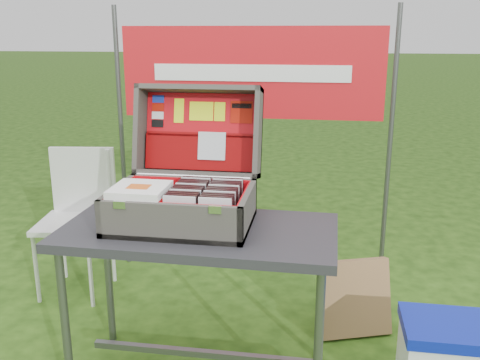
% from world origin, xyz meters
% --- Properties ---
extents(table, '(1.18, 0.61, 0.73)m').
position_xyz_m(table, '(-0.06, -0.08, 0.37)').
color(table, '#2A2A2E').
rests_on(table, ground).
extents(table_top, '(1.18, 0.61, 0.04)m').
position_xyz_m(table_top, '(-0.06, -0.08, 0.71)').
color(table_top, '#2A2A2E').
rests_on(table_top, ground).
extents(table_leg_fl, '(0.04, 0.04, 0.69)m').
position_xyz_m(table_leg_fl, '(-0.59, -0.31, 0.35)').
color(table_leg_fl, '#59595B').
rests_on(table_leg_fl, ground).
extents(table_leg_fr, '(0.04, 0.04, 0.69)m').
position_xyz_m(table_leg_fr, '(0.46, -0.31, 0.35)').
color(table_leg_fr, '#59595B').
rests_on(table_leg_fr, ground).
extents(table_leg_bl, '(0.04, 0.04, 0.69)m').
position_xyz_m(table_leg_bl, '(-0.59, 0.15, 0.35)').
color(table_leg_bl, '#59595B').
rests_on(table_leg_bl, ground).
extents(table_leg_br, '(0.04, 0.04, 0.69)m').
position_xyz_m(table_leg_br, '(0.46, 0.15, 0.35)').
color(table_leg_br, '#59595B').
rests_on(table_leg_br, ground).
extents(table_brace, '(1.02, 0.03, 0.03)m').
position_xyz_m(table_brace, '(-0.06, -0.08, 0.12)').
color(table_brace, '#59595B').
rests_on(table_brace, ground).
extents(suitcase, '(0.60, 0.59, 0.56)m').
position_xyz_m(suitcase, '(-0.14, 0.01, 1.01)').
color(suitcase, '#46423A').
rests_on(suitcase, table).
extents(suitcase_base_bottom, '(0.60, 0.43, 0.02)m').
position_xyz_m(suitcase_base_bottom, '(-0.14, -0.05, 0.74)').
color(suitcase_base_bottom, '#46423A').
rests_on(suitcase_base_bottom, table_top).
extents(suitcase_base_wall_front, '(0.60, 0.02, 0.16)m').
position_xyz_m(suitcase_base_wall_front, '(-0.14, -0.26, 0.81)').
color(suitcase_base_wall_front, '#46423A').
rests_on(suitcase_base_wall_front, table_top).
extents(suitcase_base_wall_back, '(0.60, 0.02, 0.16)m').
position_xyz_m(suitcase_base_wall_back, '(-0.14, 0.15, 0.81)').
color(suitcase_base_wall_back, '#46423A').
rests_on(suitcase_base_wall_back, table_top).
extents(suitcase_base_wall_left, '(0.02, 0.43, 0.16)m').
position_xyz_m(suitcase_base_wall_left, '(-0.43, -0.05, 0.81)').
color(suitcase_base_wall_left, '#46423A').
rests_on(suitcase_base_wall_left, table_top).
extents(suitcase_base_wall_right, '(0.02, 0.43, 0.16)m').
position_xyz_m(suitcase_base_wall_right, '(0.15, -0.05, 0.81)').
color(suitcase_base_wall_right, '#46423A').
rests_on(suitcase_base_wall_right, table_top).
extents(suitcase_liner_floor, '(0.55, 0.38, 0.01)m').
position_xyz_m(suitcase_liner_floor, '(-0.14, -0.05, 0.76)').
color(suitcase_liner_floor, red).
rests_on(suitcase_liner_floor, suitcase_base_bottom).
extents(suitcase_latch_left, '(0.05, 0.01, 0.03)m').
position_xyz_m(suitcase_latch_left, '(-0.33, -0.27, 0.88)').
color(suitcase_latch_left, silver).
rests_on(suitcase_latch_left, suitcase_base_wall_front).
extents(suitcase_latch_right, '(0.05, 0.01, 0.03)m').
position_xyz_m(suitcase_latch_right, '(0.05, -0.27, 0.88)').
color(suitcase_latch_right, silver).
rests_on(suitcase_latch_right, suitcase_base_wall_front).
extents(suitcase_hinge, '(0.54, 0.02, 0.02)m').
position_xyz_m(suitcase_hinge, '(-0.14, 0.16, 0.89)').
color(suitcase_hinge, silver).
rests_on(suitcase_hinge, suitcase_base_wall_back).
extents(suitcase_lid_back, '(0.60, 0.12, 0.42)m').
position_xyz_m(suitcase_lid_back, '(-0.14, 0.35, 1.07)').
color(suitcase_lid_back, '#46423A').
rests_on(suitcase_lid_back, suitcase_base_wall_back).
extents(suitcase_lid_rim_far, '(0.60, 0.16, 0.06)m').
position_xyz_m(suitcase_lid_rim_far, '(-0.14, 0.33, 1.28)').
color(suitcase_lid_rim_far, '#46423A').
rests_on(suitcase_lid_rim_far, suitcase_lid_back).
extents(suitcase_lid_rim_near, '(0.60, 0.16, 0.06)m').
position_xyz_m(suitcase_lid_rim_near, '(-0.14, 0.24, 0.89)').
color(suitcase_lid_rim_near, '#46423A').
rests_on(suitcase_lid_rim_near, suitcase_lid_back).
extents(suitcase_lid_rim_left, '(0.02, 0.25, 0.45)m').
position_xyz_m(suitcase_lid_rim_left, '(-0.43, 0.29, 1.08)').
color(suitcase_lid_rim_left, '#46423A').
rests_on(suitcase_lid_rim_left, suitcase_lid_back).
extents(suitcase_lid_rim_right, '(0.02, 0.25, 0.45)m').
position_xyz_m(suitcase_lid_rim_right, '(0.15, 0.29, 1.08)').
color(suitcase_lid_rim_right, '#46423A').
rests_on(suitcase_lid_rim_right, suitcase_lid_back).
extents(suitcase_lid_liner, '(0.55, 0.09, 0.37)m').
position_xyz_m(suitcase_lid_liner, '(-0.14, 0.34, 1.07)').
color(suitcase_lid_liner, red).
rests_on(suitcase_lid_liner, suitcase_lid_back).
extents(suitcase_liner_wall_front, '(0.55, 0.01, 0.14)m').
position_xyz_m(suitcase_liner_wall_front, '(-0.14, -0.24, 0.82)').
color(suitcase_liner_wall_front, red).
rests_on(suitcase_liner_wall_front, suitcase_base_bottom).
extents(suitcase_liner_wall_back, '(0.55, 0.01, 0.14)m').
position_xyz_m(suitcase_liner_wall_back, '(-0.14, 0.13, 0.82)').
color(suitcase_liner_wall_back, red).
rests_on(suitcase_liner_wall_back, suitcase_base_bottom).
extents(suitcase_liner_wall_left, '(0.01, 0.38, 0.14)m').
position_xyz_m(suitcase_liner_wall_left, '(-0.41, -0.05, 0.82)').
color(suitcase_liner_wall_left, red).
rests_on(suitcase_liner_wall_left, suitcase_base_bottom).
extents(suitcase_liner_wall_right, '(0.01, 0.38, 0.14)m').
position_xyz_m(suitcase_liner_wall_right, '(0.13, -0.05, 0.82)').
color(suitcase_liner_wall_right, red).
rests_on(suitcase_liner_wall_right, suitcase_base_bottom).
extents(suitcase_lid_pocket, '(0.53, 0.07, 0.17)m').
position_xyz_m(suitcase_lid_pocket, '(-0.14, 0.30, 0.98)').
color(suitcase_lid_pocket, '#780607').
rests_on(suitcase_lid_pocket, suitcase_lid_liner).
extents(suitcase_pocket_edge, '(0.52, 0.02, 0.02)m').
position_xyz_m(suitcase_pocket_edge, '(-0.14, 0.31, 1.06)').
color(suitcase_pocket_edge, '#780607').
rests_on(suitcase_pocket_edge, suitcase_lid_pocket).
extents(suitcase_pocket_cd, '(0.13, 0.04, 0.13)m').
position_xyz_m(suitcase_pocket_cd, '(-0.08, 0.29, 1.01)').
color(suitcase_pocket_cd, silver).
rests_on(suitcase_pocket_cd, suitcase_lid_pocket).
extents(lid_sticker_cc_a, '(0.06, 0.01, 0.04)m').
position_xyz_m(lid_sticker_cc_a, '(-0.36, 0.37, 1.22)').
color(lid_sticker_cc_a, '#1933B2').
rests_on(lid_sticker_cc_a, suitcase_lid_liner).
extents(lid_sticker_cc_b, '(0.06, 0.01, 0.04)m').
position_xyz_m(lid_sticker_cc_b, '(-0.36, 0.36, 1.18)').
color(lid_sticker_cc_b, '#B01506').
rests_on(lid_sticker_cc_b, suitcase_lid_liner).
extents(lid_sticker_cc_c, '(0.06, 0.01, 0.04)m').
position_xyz_m(lid_sticker_cc_c, '(-0.36, 0.35, 1.14)').
color(lid_sticker_cc_c, white).
rests_on(lid_sticker_cc_c, suitcase_lid_liner).
extents(lid_sticker_cc_d, '(0.06, 0.01, 0.04)m').
position_xyz_m(lid_sticker_cc_d, '(-0.36, 0.34, 1.10)').
color(lid_sticker_cc_d, black).
rests_on(lid_sticker_cc_d, suitcase_lid_liner).
extents(lid_card_neon_tall, '(0.05, 0.03, 0.11)m').
position_xyz_m(lid_card_neon_tall, '(-0.25, 0.35, 1.17)').
color(lid_card_neon_tall, '#E7FC17').
rests_on(lid_card_neon_tall, suitcase_lid_liner).
extents(lid_card_neon_main, '(0.12, 0.02, 0.09)m').
position_xyz_m(lid_card_neon_main, '(-0.14, 0.35, 1.17)').
color(lid_card_neon_main, '#E7FC17').
rests_on(lid_card_neon_main, suitcase_lid_liner).
extents(lid_card_neon_small, '(0.05, 0.02, 0.09)m').
position_xyz_m(lid_card_neon_small, '(-0.05, 0.35, 1.17)').
color(lid_card_neon_small, '#E7FC17').
rests_on(lid_card_neon_small, suitcase_lid_liner).
extents(lid_sticker_band, '(0.11, 0.03, 0.10)m').
position_xyz_m(lid_sticker_band, '(0.06, 0.35, 1.17)').
color(lid_sticker_band, '#B01506').
rests_on(lid_sticker_band, suitcase_lid_liner).
extents(lid_sticker_band_bar, '(0.10, 0.01, 0.02)m').
position_xyz_m(lid_sticker_band_bar, '(0.06, 0.36, 1.20)').
color(lid_sticker_band_bar, black).
rests_on(lid_sticker_band_bar, suitcase_lid_liner).
extents(cd_left_0, '(0.13, 0.01, 0.15)m').
position_xyz_m(cd_left_0, '(-0.10, -0.22, 0.84)').
color(cd_left_0, silver).
rests_on(cd_left_0, suitcase_liner_floor).
extents(cd_left_1, '(0.13, 0.01, 0.15)m').
position_xyz_m(cd_left_1, '(-0.10, -0.20, 0.84)').
color(cd_left_1, black).
rests_on(cd_left_1, suitcase_liner_floor).
extents(cd_left_2, '(0.13, 0.01, 0.15)m').
position_xyz_m(cd_left_2, '(-0.10, -0.17, 0.84)').
color(cd_left_2, black).
rests_on(cd_left_2, suitcase_liner_floor).
extents(cd_left_3, '(0.13, 0.01, 0.15)m').
position_xyz_m(cd_left_3, '(-0.10, -0.15, 0.84)').
color(cd_left_3, black).
rests_on(cd_left_3, suitcase_liner_floor).
extents(cd_left_4, '(0.13, 0.01, 0.15)m').
position_xyz_m(cd_left_4, '(-0.10, -0.13, 0.84)').
color(cd_left_4, silver).
rests_on(cd_left_4, suitcase_liner_floor).
extents(cd_left_5, '(0.13, 0.01, 0.15)m').
position_xyz_m(cd_left_5, '(-0.10, -0.10, 0.84)').
color(cd_left_5, black).
rests_on(cd_left_5, suitcase_liner_floor).
extents(cd_left_6, '(0.13, 0.01, 0.15)m').
position_xyz_m(cd_left_6, '(-0.10, -0.08, 0.84)').
color(cd_left_6, black).
rests_on(cd_left_6, suitcase_liner_floor).
extents(cd_left_7, '(0.13, 0.01, 0.15)m').
position_xyz_m(cd_left_7, '(-0.10, -0.06, 0.84)').
color(cd_left_7, black).
rests_on(cd_left_7, suitcase_liner_floor).
extents(cd_left_8, '(0.13, 0.01, 0.15)m').
position_xyz_m(cd_left_8, '(-0.10, -0.03, 0.84)').
color(cd_left_8, silver).
rests_on(cd_left_8, suitcase_liner_floor).
extents(cd_left_9, '(0.13, 0.01, 0.15)m').
position_xyz_m(cd_left_9, '(-0.10, -0.01, 0.84)').
color(cd_left_9, black).
rests_on(cd_left_9, suitcase_liner_floor).
extents(cd_left_10, '(0.13, 0.01, 0.15)m').
position_xyz_m(cd_left_10, '(-0.10, 0.02, 0.84)').
color(cd_left_10, black).
rests_on(cd_left_10, suitcase_liner_floor).
extents(cd_left_11, '(0.13, 0.01, 0.15)m').
position_xyz_m(cd_left_11, '(-0.10, 0.04, 0.84)').
color(cd_left_11, black).
rests_on(cd_left_11, suitcase_liner_floor).
extents(cd_left_12, '(0.13, 0.01, 0.15)m').
position_xyz_m(cd_left_12, '(-0.10, 0.06, 0.84)').
color(cd_left_12, silver).
rests_on(cd_left_12, suitcase_liner_floor).
extents(cd_left_13, '(0.13, 0.01, 0.15)m').
position_xyz_m(cd_left_13, '(-0.10, 0.09, 0.84)').
color(cd_left_13, black).
rests_on(cd_left_13, suitcase_liner_floor).
extents(cd_right_0, '(0.13, 0.01, 0.15)m').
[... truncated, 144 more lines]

